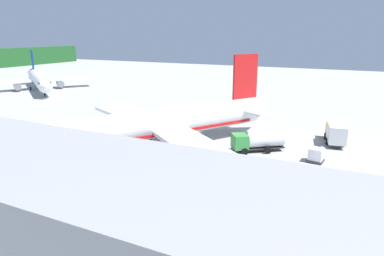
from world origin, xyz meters
TOP-DOWN VIEW (x-y plane):
  - ground at (0.00, 48.00)m, footprint 240.00×320.00m
  - airliner_foreground at (-4.17, 21.34)m, footprint 37.18×31.59m
  - airliner_mid_apron at (25.72, 75.99)m, footprint 25.68×30.09m
  - service_truck_fuel at (9.74, -0.19)m, footprint 6.54×3.23m
  - service_truck_catering at (1.70, 8.67)m, footprint 5.58×6.57m
  - cargo_container_near at (-15.11, 15.48)m, footprint 2.38×2.38m
  - cargo_container_mid at (1.04, 1.25)m, footprint 1.96×1.96m
  - cargo_container_far at (-14.14, 18.68)m, footprint 2.27×2.27m
  - crew_marshaller at (-12.51, 21.36)m, footprint 0.36×0.60m
  - crew_loader_left at (-6.03, 12.51)m, footprint 0.38×0.59m
  - apron_guide_line at (-7.90, 16.64)m, footprint 0.30×60.00m

SIDE VIEW (x-z plane):
  - ground at x=0.00m, z-range -0.20..0.00m
  - apron_guide_line at x=-7.90m, z-range 0.00..0.01m
  - cargo_container_mid at x=1.04m, z-range -0.06..1.78m
  - cargo_container_near at x=-15.11m, z-range -0.06..1.99m
  - cargo_container_far at x=-14.14m, z-range -0.06..2.05m
  - crew_marshaller at x=-12.51m, z-range 0.16..1.90m
  - crew_loader_left at x=-6.03m, z-range 0.16..1.92m
  - service_truck_catering at x=1.70m, z-range 0.20..2.60m
  - service_truck_fuel at x=9.74m, z-range 0.15..3.09m
  - airliner_mid_apron at x=25.72m, z-range -2.14..7.82m
  - airliner_foreground at x=-4.17m, z-range -2.56..9.34m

